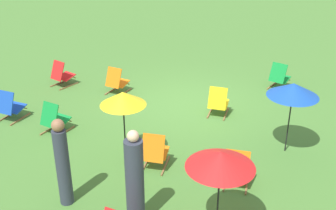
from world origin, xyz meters
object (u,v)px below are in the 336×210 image
at_px(deckchair_0, 117,82).
at_px(deckchair_5, 155,152).
at_px(deckchair_1, 218,102).
at_px(deckchair_3, 237,169).
at_px(person_0, 135,181).
at_px(person_1, 63,163).
at_px(deckchair_9, 279,77).
at_px(deckchair_4, 54,119).
at_px(umbrella_0, 123,99).
at_px(deckchair_11, 62,75).
at_px(umbrella_2, 293,90).
at_px(deckchair_7, 10,107).
at_px(umbrella_1, 221,160).

relative_size(deckchair_0, deckchair_5, 0.99).
bearing_deg(deckchair_1, deckchair_5, 73.93).
distance_m(deckchair_3, person_0, 2.32).
xyz_separation_m(deckchair_5, person_1, (1.01, 1.79, 0.51)).
bearing_deg(deckchair_5, deckchair_0, -59.49).
height_order(deckchair_0, person_1, person_1).
xyz_separation_m(deckchair_0, deckchair_9, (-4.40, -2.39, 0.00)).
bearing_deg(person_0, person_1, -110.77).
bearing_deg(deckchair_4, deckchair_3, -177.60).
relative_size(deckchair_3, umbrella_0, 0.50).
relative_size(deckchair_11, umbrella_0, 0.51).
bearing_deg(deckchair_5, person_0, 93.62).
relative_size(deckchair_1, deckchair_11, 0.98).
bearing_deg(deckchair_3, deckchair_11, -33.63).
bearing_deg(person_0, umbrella_0, -168.34).
bearing_deg(deckchair_1, deckchair_11, -6.66).
distance_m(deckchair_4, deckchair_11, 3.07).
xyz_separation_m(deckchair_5, umbrella_2, (-2.47, -1.83, 1.17)).
height_order(deckchair_7, umbrella_2, umbrella_2).
distance_m(deckchair_5, person_1, 2.11).
bearing_deg(person_1, person_0, 24.85).
height_order(deckchair_9, person_1, person_1).
xyz_separation_m(deckchair_0, deckchair_1, (-3.25, 0.15, 0.00)).
distance_m(deckchair_5, umbrella_2, 3.29).
height_order(deckchair_5, person_1, person_1).
distance_m(umbrella_2, person_1, 5.06).
bearing_deg(deckchair_0, person_1, 114.36).
height_order(deckchair_0, umbrella_2, umbrella_2).
bearing_deg(deckchair_4, deckchair_9, -125.92).
xyz_separation_m(deckchair_3, person_0, (1.33, 1.83, 0.51)).
distance_m(deckchair_9, umbrella_0, 6.11).
relative_size(deckchair_0, umbrella_2, 0.49).
xyz_separation_m(deckchair_0, person_0, (-3.26, 4.86, 0.51)).
distance_m(deckchair_7, person_0, 5.41).
bearing_deg(deckchair_0, deckchair_11, 11.01).
bearing_deg(deckchair_7, umbrella_2, -169.99).
bearing_deg(umbrella_0, deckchair_11, -36.70).
bearing_deg(deckchair_3, deckchair_7, -13.37).
distance_m(deckchair_0, person_1, 5.25).
bearing_deg(deckchair_5, person_1, 49.22).
bearing_deg(deckchair_0, umbrella_1, 139.93).
xyz_separation_m(deckchair_7, umbrella_2, (-6.92, -1.37, 1.17)).
bearing_deg(umbrella_2, deckchair_0, -13.81).
height_order(deckchair_4, person_0, person_0).
height_order(deckchair_1, deckchair_9, same).
bearing_deg(deckchair_11, deckchair_9, -144.23).
height_order(deckchair_5, umbrella_2, umbrella_2).
xyz_separation_m(deckchair_7, person_0, (-4.91, 2.19, 0.51)).
height_order(deckchair_1, deckchair_11, same).
xyz_separation_m(deckchair_11, umbrella_2, (-7.12, 1.08, 1.17)).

